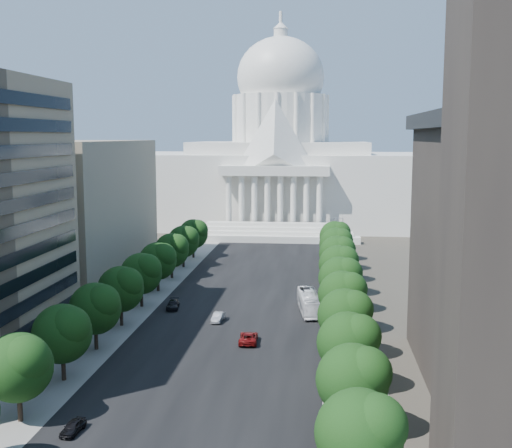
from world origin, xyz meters
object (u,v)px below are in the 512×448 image
(car_dark_a, at_px, (73,427))
(car_dark_b, at_px, (173,305))
(car_red, at_px, (248,338))
(city_bus, at_px, (309,302))
(car_silver, at_px, (218,317))

(car_dark_a, bearing_deg, car_dark_b, 96.51)
(car_red, bearing_deg, city_bus, -118.70)
(car_silver, distance_m, city_bus, 16.85)
(car_silver, relative_size, car_dark_b, 0.89)
(car_silver, bearing_deg, car_dark_b, 147.58)
(car_dark_a, distance_m, car_dark_b, 49.13)
(car_red, bearing_deg, car_dark_b, -51.00)
(car_dark_a, relative_size, car_red, 0.67)
(car_dark_b, bearing_deg, city_bus, -6.38)
(car_dark_a, relative_size, car_silver, 0.86)
(car_silver, bearing_deg, car_dark_a, -97.18)
(car_red, height_order, city_bus, city_bus)
(city_bus, bearing_deg, car_dark_a, -123.36)
(car_dark_b, bearing_deg, car_red, -55.34)
(car_silver, height_order, car_red, car_red)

